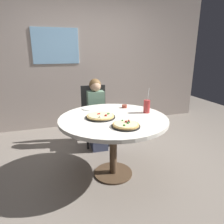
% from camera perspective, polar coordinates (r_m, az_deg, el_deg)
% --- Properties ---
extents(ground_plane, '(8.00, 8.00, 0.00)m').
position_cam_1_polar(ground_plane, '(2.69, 0.34, -16.84)').
color(ground_plane, slate).
extents(wall_with_window, '(5.20, 0.14, 2.90)m').
position_cam_1_polar(wall_with_window, '(4.16, -8.38, 16.11)').
color(wall_with_window, '#A8998E').
rests_on(wall_with_window, ground_plane).
extents(dining_table, '(1.26, 1.26, 0.75)m').
position_cam_1_polar(dining_table, '(2.39, 0.36, -3.60)').
color(dining_table, silver).
rests_on(dining_table, ground_plane).
extents(chair_wooden, '(0.41, 0.41, 0.95)m').
position_cam_1_polar(chair_wooden, '(3.36, -4.90, 0.13)').
color(chair_wooden, black).
rests_on(chair_wooden, ground_plane).
extents(diner_child, '(0.26, 0.42, 1.08)m').
position_cam_1_polar(diner_child, '(3.20, -4.24, -1.57)').
color(diner_child, '#3F4766').
rests_on(diner_child, ground_plane).
extents(pizza_veggie, '(0.29, 0.29, 0.05)m').
position_cam_1_polar(pizza_veggie, '(2.07, 3.90, -3.68)').
color(pizza_veggie, black).
rests_on(pizza_veggie, dining_table).
extents(pizza_cheese, '(0.34, 0.34, 0.05)m').
position_cam_1_polar(pizza_cheese, '(2.35, -3.24, -1.20)').
color(pizza_cheese, black).
rests_on(pizza_cheese, dining_table).
extents(soda_cup, '(0.08, 0.08, 0.31)m').
position_cam_1_polar(soda_cup, '(2.55, 9.72, 1.58)').
color(soda_cup, '#B73333').
rests_on(soda_cup, dining_table).
extents(sauce_bowl, '(0.07, 0.07, 0.04)m').
position_cam_1_polar(sauce_bowl, '(2.75, 3.51, 1.61)').
color(sauce_bowl, brown).
rests_on(sauce_bowl, dining_table).
extents(plate_small, '(0.18, 0.18, 0.01)m').
position_cam_1_polar(plate_small, '(2.72, -6.57, 1.00)').
color(plate_small, white).
rests_on(plate_small, dining_table).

